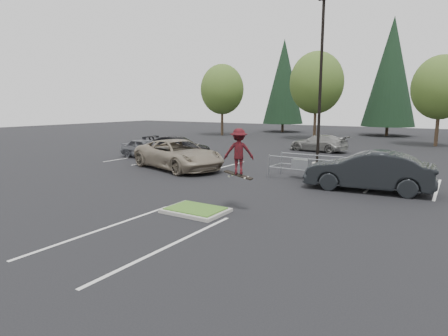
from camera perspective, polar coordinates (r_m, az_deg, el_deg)
The scene contains 16 objects.
ground at distance 13.69m, azimuth -4.34°, elevation -6.72°, with size 120.00×120.00×0.00m, color black.
grass_median at distance 13.67m, azimuth -4.34°, elevation -6.41°, with size 2.20×1.60×0.16m.
stall_lines at distance 19.33m, azimuth 3.09°, elevation -1.87°, with size 22.62×17.60×0.01m.
light_pole at distance 23.71m, azimuth 14.43°, elevation 11.03°, with size 0.70×0.60×10.12m.
decid_a at distance 48.14m, azimuth -0.28°, elevation 11.65°, with size 5.44×5.44×8.91m.
decid_b at distance 43.40m, azimuth 13.90°, elevation 12.22°, with size 5.89×5.89×9.64m.
decid_c at distance 40.43m, azimuth 30.12°, elevation 10.32°, with size 5.12×5.12×8.38m.
conif_a at distance 55.15m, azimuth 9.08°, elevation 12.85°, with size 5.72×5.72×13.00m.
conif_b at distance 51.79m, azimuth 24.10°, elevation 13.21°, with size 6.38×6.38×14.50m.
cart_corral at distance 19.96m, azimuth 12.15°, elevation 0.56°, with size 4.43×1.69×1.25m.
skateboarder at distance 13.42m, azimuth 2.22°, elevation 2.50°, with size 1.22×1.03×1.81m.
car_l_tan at distance 22.85m, azimuth -7.01°, elevation 2.09°, with size 2.94×6.39×1.77m, color gray.
car_l_black at distance 28.35m, azimuth -7.05°, elevation 3.27°, with size 2.12×5.22×1.51m, color black.
car_l_grey at distance 27.94m, azimuth -11.90°, elevation 2.94°, with size 1.67×4.14×1.41m, color #4E5056.
car_r_charc at distance 18.09m, azimuth 21.10°, elevation -0.41°, with size 1.91×5.47×1.80m, color black.
car_far_silver at distance 32.28m, azimuth 14.25°, elevation 3.71°, with size 1.96×4.82×1.40m, color gray.
Camera 1 is at (7.86, -10.53, 3.84)m, focal length 30.00 mm.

